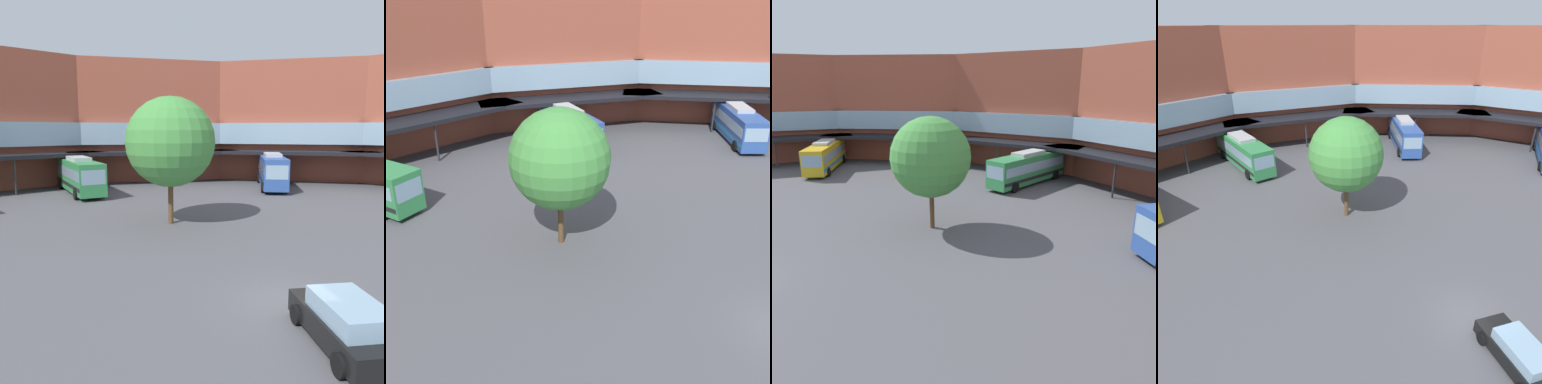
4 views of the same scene
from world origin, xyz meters
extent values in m
cube|color=#9E4C38|center=(31.53, 22.97, 7.40)|extent=(16.74, 19.85, 14.80)
cube|color=#8CADC6|center=(31.04, 22.62, 5.92)|extent=(15.74, 18.36, 2.59)
cube|color=black|center=(27.49, 20.03, 3.70)|extent=(15.12, 18.67, 0.40)
cylinder|color=#2D2D33|center=(26.19, 19.09, 1.85)|extent=(0.20, 0.20, 3.70)
cube|color=#9E4C38|center=(17.69, 34.77, 7.40)|extent=(20.72, 14.50, 14.80)
cube|color=#8CADC6|center=(17.41, 34.24, 5.92)|extent=(19.03, 13.80, 2.59)
cube|color=black|center=(15.42, 30.31, 3.70)|extent=(19.81, 12.72, 0.40)
cylinder|color=#2D2D33|center=(14.69, 28.89, 1.85)|extent=(0.20, 0.20, 3.70)
cube|color=#9E4C38|center=(0.00, 39.01, 7.40)|extent=(20.19, 6.00, 14.80)
cube|color=#8CADC6|center=(0.00, 38.41, 5.92)|extent=(18.17, 6.24, 2.59)
cube|color=black|center=(0.00, 34.01, 3.70)|extent=(20.19, 4.00, 0.40)
cylinder|color=#2D2D33|center=(0.00, 32.41, 1.85)|extent=(0.20, 0.20, 3.70)
cube|color=#8CADC6|center=(-7.18, 23.25, 2.21)|extent=(2.13, 0.65, 1.32)
cylinder|color=black|center=(-6.43, 25.28, 0.55)|extent=(0.56, 1.14, 1.10)
cube|color=#2D519E|center=(12.06, 27.48, 1.92)|extent=(6.12, 11.19, 3.14)
cube|color=#8CADC6|center=(12.06, 27.48, 2.30)|extent=(5.94, 10.59, 1.01)
cube|color=black|center=(12.06, 27.48, 1.04)|extent=(6.07, 11.00, 0.38)
cube|color=#8CADC6|center=(10.16, 22.36, 2.30)|extent=(2.06, 0.86, 1.38)
cube|color=#B2B2B7|center=(12.06, 27.48, 3.67)|extent=(2.98, 4.32, 0.36)
cylinder|color=black|center=(11.90, 23.54, 0.55)|extent=(0.66, 1.14, 1.10)
cylinder|color=black|center=(9.61, 24.39, 0.55)|extent=(0.66, 1.14, 1.10)
cylinder|color=black|center=(14.51, 30.57, 0.55)|extent=(0.66, 1.14, 1.10)
cylinder|color=black|center=(12.21, 31.42, 0.55)|extent=(0.66, 1.14, 1.10)
cube|color=#2D519E|center=(25.48, 15.85, 1.83)|extent=(9.46, 9.43, 2.97)
cube|color=#8CADC6|center=(25.48, 15.85, 2.19)|extent=(9.03, 9.01, 0.95)
cube|color=#267FBF|center=(25.48, 15.85, 1.00)|extent=(9.32, 9.30, 0.36)
cube|color=#8CADC6|center=(21.67, 12.06, 2.19)|extent=(1.64, 1.64, 1.31)
cube|color=#B2B2B7|center=(25.48, 15.85, 3.50)|extent=(4.01, 4.00, 0.36)
cylinder|color=black|center=(23.75, 12.36, 0.55)|extent=(0.99, 0.99, 1.10)
cylinder|color=black|center=(21.98, 14.13, 0.55)|extent=(0.99, 0.99, 1.10)
cylinder|color=black|center=(28.98, 17.57, 0.55)|extent=(0.99, 0.99, 1.10)
cylinder|color=black|center=(27.21, 19.34, 0.55)|extent=(0.99, 0.99, 1.10)
cylinder|color=brown|center=(-2.02, 13.59, 1.97)|extent=(0.36, 0.36, 3.95)
sphere|color=#479342|center=(-2.02, 13.59, 5.62)|extent=(6.07, 6.07, 6.07)
camera|label=1|loc=(-6.97, -12.62, 6.47)|focal=36.86mm
camera|label=2|loc=(-18.96, -4.79, 14.82)|focal=42.34mm
camera|label=3|loc=(22.61, 1.80, 10.83)|focal=34.63mm
camera|label=4|loc=(-11.78, -10.07, 15.08)|focal=31.63mm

